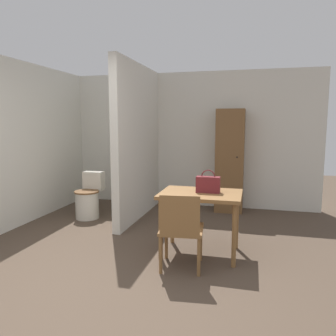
# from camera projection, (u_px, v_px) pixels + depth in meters

# --- Properties ---
(ground_plane) EXTENTS (16.00, 16.00, 0.00)m
(ground_plane) POSITION_uv_depth(u_px,v_px,m) (99.00, 292.00, 3.06)
(ground_plane) COLOR #4C3D30
(wall_back) EXTENTS (5.12, 0.12, 2.50)m
(wall_back) POSITION_uv_depth(u_px,v_px,m) (180.00, 140.00, 6.27)
(wall_back) COLOR silver
(wall_back) RESTS_ON ground_plane
(wall_left) EXTENTS (0.12, 4.47, 2.50)m
(wall_left) POSITION_uv_depth(u_px,v_px,m) (22.00, 144.00, 5.08)
(wall_left) COLOR silver
(wall_left) RESTS_ON ground_plane
(partition_wall) EXTENTS (0.12, 1.95, 2.50)m
(partition_wall) POSITION_uv_depth(u_px,v_px,m) (138.00, 142.00, 5.39)
(partition_wall) COLOR silver
(partition_wall) RESTS_ON ground_plane
(dining_table) EXTENTS (0.95, 0.69, 0.75)m
(dining_table) POSITION_uv_depth(u_px,v_px,m) (201.00, 201.00, 3.87)
(dining_table) COLOR brown
(dining_table) RESTS_ON ground_plane
(wooden_chair) EXTENTS (0.50, 0.50, 0.84)m
(wooden_chair) POSITION_uv_depth(u_px,v_px,m) (181.00, 228.00, 3.46)
(wooden_chair) COLOR brown
(wooden_chair) RESTS_ON ground_plane
(toilet) EXTENTS (0.40, 0.55, 0.74)m
(toilet) POSITION_uv_depth(u_px,v_px,m) (89.00, 199.00, 5.45)
(toilet) COLOR silver
(toilet) RESTS_ON ground_plane
(handbag) EXTENTS (0.28, 0.11, 0.27)m
(handbag) POSITION_uv_depth(u_px,v_px,m) (208.00, 184.00, 3.84)
(handbag) COLOR maroon
(handbag) RESTS_ON dining_table
(wooden_cabinet) EXTENTS (0.48, 0.46, 1.81)m
(wooden_cabinet) POSITION_uv_depth(u_px,v_px,m) (230.00, 161.00, 5.79)
(wooden_cabinet) COLOR brown
(wooden_cabinet) RESTS_ON ground_plane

